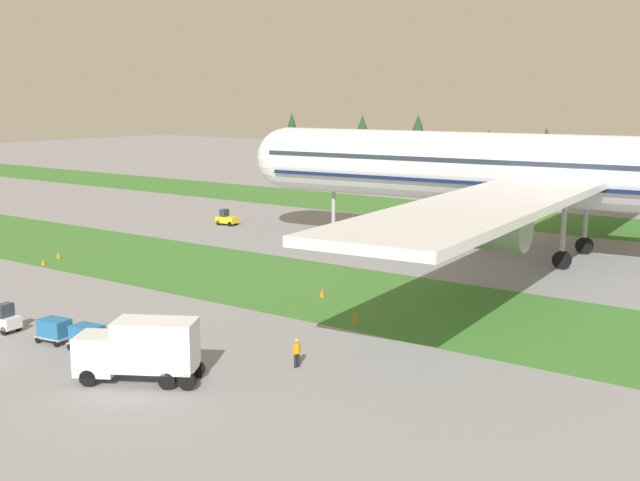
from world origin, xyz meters
The scene contains 16 objects.
grass_strip_near centered at (0.00, 28.18, 0.00)m, with size 320.00×17.17×0.01m, color #3D752D.
grass_strip_far centered at (0.00, 74.53, 0.00)m, with size 320.00×17.17×0.01m, color #3D752D.
airliner centered at (16.66, 51.54, 8.64)m, with size 68.50×84.41×24.09m.
baggage_tug centered at (-4.08, 5.43, 0.81)m, with size 2.73×1.59×1.97m.
cargo_dolly_lead centered at (0.91, 6.01, 0.92)m, with size 2.36×1.74×1.55m.
cargo_dolly_second centered at (3.79, 6.34, 0.92)m, with size 2.36×1.74×1.55m.
cargo_dolly_third centered at (6.67, 6.68, 0.92)m, with size 2.36×1.74×1.55m.
cargo_dolly_fourth centered at (9.55, 7.01, 0.92)m, with size 2.36×1.74×1.55m.
catering_truck centered at (11.05, 4.35, 1.95)m, with size 7.17×5.49×3.58m.
pushback_tractor centered at (-22.95, 48.02, 0.81)m, with size 2.71×1.53×1.97m.
ground_crew_marshaller centered at (16.56, 11.48, 0.95)m, with size 0.36×0.56×1.74m.
taxiway_marker_0 centered at (-22.20, 23.08, 0.34)m, with size 0.44×0.44×0.67m, color orange.
taxiway_marker_1 centered at (-20.66, 20.25, 0.29)m, with size 0.44×0.44×0.58m, color orange.
taxiway_marker_2 centered at (13.94, 21.66, 0.34)m, with size 0.44×0.44×0.67m, color orange.
taxiway_marker_3 centered at (7.74, 26.03, 0.34)m, with size 0.44×0.44×0.68m, color orange.
distant_tree_line centered at (-0.53, 123.29, 6.96)m, with size 152.58×11.40×12.22m.
Camera 1 is at (44.85, -24.63, 15.88)m, focal length 45.60 mm.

